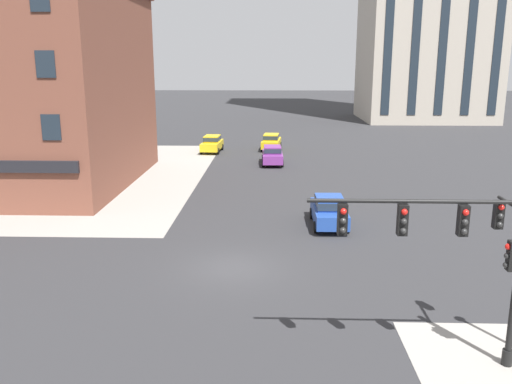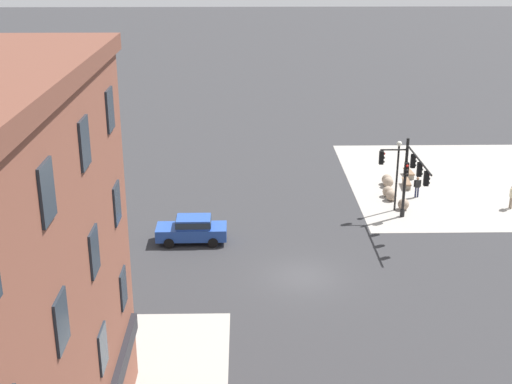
% 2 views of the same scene
% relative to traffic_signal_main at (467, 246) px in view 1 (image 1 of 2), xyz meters
% --- Properties ---
extents(ground_plane, '(320.00, 320.00, 0.00)m').
position_rel_traffic_signal_main_xyz_m(ground_plane, '(-7.40, 7.45, -3.73)').
color(ground_plane, '#2D2D30').
extents(sidewalk_far_corner, '(32.00, 32.00, 0.02)m').
position_rel_traffic_signal_main_xyz_m(sidewalk_far_corner, '(-27.40, 27.45, -3.73)').
color(sidewalk_far_corner, gray).
rests_on(sidewalk_far_corner, ground).
extents(traffic_signal_main, '(6.31, 2.09, 5.59)m').
position_rel_traffic_signal_main_xyz_m(traffic_signal_main, '(0.00, 0.00, 0.00)').
color(traffic_signal_main, black).
rests_on(traffic_signal_main, ground).
extents(car_main_northbound_near, '(2.17, 4.53, 1.68)m').
position_rel_traffic_signal_main_xyz_m(car_main_northbound_near, '(-5.91, 41.01, -2.81)').
color(car_main_northbound_near, gold).
rests_on(car_main_northbound_near, ground).
extents(car_main_southbound_near, '(1.93, 4.42, 1.68)m').
position_rel_traffic_signal_main_xyz_m(car_main_southbound_near, '(-2.53, 13.96, -2.81)').
color(car_main_southbound_near, '#23479E').
rests_on(car_main_southbound_near, ground).
extents(car_main_southbound_far, '(1.99, 4.45, 1.68)m').
position_rel_traffic_signal_main_xyz_m(car_main_southbound_far, '(-5.76, 32.61, -2.81)').
color(car_main_southbound_far, '#7A3389').
rests_on(car_main_southbound_far, ground).
extents(car_cross_westbound, '(2.07, 4.49, 1.68)m').
position_rel_traffic_signal_main_xyz_m(car_cross_westbound, '(-11.98, 39.36, -2.81)').
color(car_cross_westbound, gold).
rests_on(car_cross_westbound, ground).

